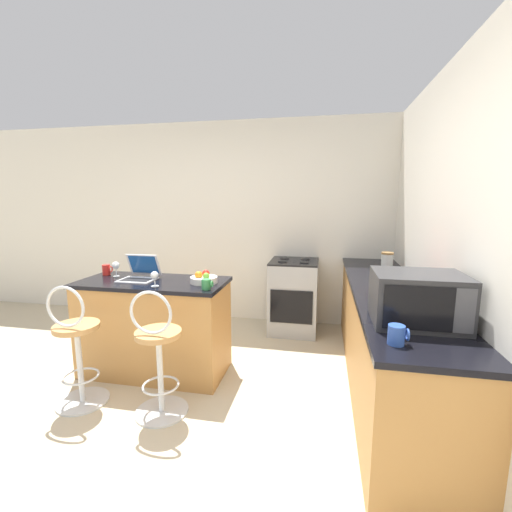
{
  "coord_description": "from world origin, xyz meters",
  "views": [
    {
      "loc": [
        1.13,
        -2.05,
        1.62
      ],
      "look_at": [
        0.39,
        1.67,
        0.98
      ],
      "focal_mm": 24.0,
      "sensor_mm": 36.0,
      "label": 1
    }
  ],
  "objects_px": {
    "storage_jar": "(387,260)",
    "fruit_bowl": "(204,279)",
    "wine_glass_short": "(116,266)",
    "mug_blue": "(397,335)",
    "microwave": "(418,299)",
    "mug_green": "(207,284)",
    "laptop": "(140,273)",
    "stove_range": "(294,296)",
    "wine_glass_tall": "(155,276)",
    "bar_stool_near": "(77,349)",
    "mug_red": "(107,270)",
    "bar_stool_far": "(158,357)",
    "toaster": "(394,282)"
  },
  "relations": [
    {
      "from": "storage_jar",
      "to": "fruit_bowl",
      "type": "height_order",
      "value": "storage_jar"
    },
    {
      "from": "storage_jar",
      "to": "wine_glass_short",
      "type": "relative_size",
      "value": 1.22
    },
    {
      "from": "fruit_bowl",
      "to": "mug_blue",
      "type": "bearing_deg",
      "value": -36.42
    },
    {
      "from": "microwave",
      "to": "mug_green",
      "type": "xyz_separation_m",
      "value": [
        -1.49,
        0.5,
        -0.11
      ]
    },
    {
      "from": "laptop",
      "to": "stove_range",
      "type": "xyz_separation_m",
      "value": [
        1.32,
        1.23,
        -0.5
      ]
    },
    {
      "from": "laptop",
      "to": "wine_glass_tall",
      "type": "relative_size",
      "value": 2.36
    },
    {
      "from": "laptop",
      "to": "wine_glass_short",
      "type": "bearing_deg",
      "value": 169.74
    },
    {
      "from": "bar_stool_near",
      "to": "mug_red",
      "type": "distance_m",
      "value": 0.9
    },
    {
      "from": "mug_green",
      "to": "mug_red",
      "type": "xyz_separation_m",
      "value": [
        -1.14,
        0.33,
        0.01
      ]
    },
    {
      "from": "bar_stool_near",
      "to": "stove_range",
      "type": "height_order",
      "value": "bar_stool_near"
    },
    {
      "from": "mug_green",
      "to": "fruit_bowl",
      "type": "distance_m",
      "value": 0.23
    },
    {
      "from": "fruit_bowl",
      "to": "wine_glass_tall",
      "type": "height_order",
      "value": "wine_glass_tall"
    },
    {
      "from": "microwave",
      "to": "wine_glass_tall",
      "type": "distance_m",
      "value": 2.02
    },
    {
      "from": "bar_stool_far",
      "to": "mug_blue",
      "type": "distance_m",
      "value": 1.68
    },
    {
      "from": "storage_jar",
      "to": "mug_red",
      "type": "relative_size",
      "value": 1.74
    },
    {
      "from": "stove_range",
      "to": "mug_red",
      "type": "xyz_separation_m",
      "value": [
        -1.74,
        -1.13,
        0.49
      ]
    },
    {
      "from": "mug_green",
      "to": "fruit_bowl",
      "type": "relative_size",
      "value": 0.39
    },
    {
      "from": "mug_red",
      "to": "wine_glass_short",
      "type": "relative_size",
      "value": 0.7
    },
    {
      "from": "bar_stool_far",
      "to": "laptop",
      "type": "bearing_deg",
      "value": 127.08
    },
    {
      "from": "microwave",
      "to": "toaster",
      "type": "distance_m",
      "value": 0.63
    },
    {
      "from": "stove_range",
      "to": "fruit_bowl",
      "type": "xyz_separation_m",
      "value": [
        -0.69,
        -1.26,
        0.48
      ]
    },
    {
      "from": "bar_stool_far",
      "to": "wine_glass_short",
      "type": "bearing_deg",
      "value": 137.87
    },
    {
      "from": "fruit_bowl",
      "to": "mug_red",
      "type": "height_order",
      "value": "fruit_bowl"
    },
    {
      "from": "microwave",
      "to": "storage_jar",
      "type": "distance_m",
      "value": 1.68
    },
    {
      "from": "stove_range",
      "to": "storage_jar",
      "type": "xyz_separation_m",
      "value": [
        1.01,
        -0.28,
        0.53
      ]
    },
    {
      "from": "microwave",
      "to": "mug_blue",
      "type": "height_order",
      "value": "microwave"
    },
    {
      "from": "toaster",
      "to": "wine_glass_tall",
      "type": "xyz_separation_m",
      "value": [
        -1.94,
        -0.13,
        -0.01
      ]
    },
    {
      "from": "storage_jar",
      "to": "wine_glass_short",
      "type": "xyz_separation_m",
      "value": [
        -2.61,
        -0.9,
        0.01
      ]
    },
    {
      "from": "stove_range",
      "to": "mug_red",
      "type": "bearing_deg",
      "value": -146.93
    },
    {
      "from": "fruit_bowl",
      "to": "toaster",
      "type": "bearing_deg",
      "value": -2.6
    },
    {
      "from": "toaster",
      "to": "mug_blue",
      "type": "relative_size",
      "value": 2.62
    },
    {
      "from": "stove_range",
      "to": "microwave",
      "type": "bearing_deg",
      "value": -65.43
    },
    {
      "from": "storage_jar",
      "to": "mug_red",
      "type": "bearing_deg",
      "value": -162.8
    },
    {
      "from": "mug_green",
      "to": "wine_glass_tall",
      "type": "height_order",
      "value": "wine_glass_tall"
    },
    {
      "from": "microwave",
      "to": "mug_green",
      "type": "bearing_deg",
      "value": 161.59
    },
    {
      "from": "mug_green",
      "to": "mug_blue",
      "type": "relative_size",
      "value": 0.91
    },
    {
      "from": "bar_stool_near",
      "to": "storage_jar",
      "type": "xyz_separation_m",
      "value": [
        2.53,
        1.59,
        0.51
      ]
    },
    {
      "from": "laptop",
      "to": "storage_jar",
      "type": "height_order",
      "value": "laptop"
    },
    {
      "from": "laptop",
      "to": "microwave",
      "type": "height_order",
      "value": "microwave"
    },
    {
      "from": "microwave",
      "to": "fruit_bowl",
      "type": "distance_m",
      "value": 1.74
    },
    {
      "from": "bar_stool_near",
      "to": "microwave",
      "type": "bearing_deg",
      "value": -2.05
    },
    {
      "from": "mug_green",
      "to": "bar_stool_far",
      "type": "bearing_deg",
      "value": -120.83
    },
    {
      "from": "mug_red",
      "to": "bar_stool_near",
      "type": "bearing_deg",
      "value": -73.98
    },
    {
      "from": "mug_green",
      "to": "wine_glass_short",
      "type": "bearing_deg",
      "value": 164.45
    },
    {
      "from": "bar_stool_far",
      "to": "fruit_bowl",
      "type": "distance_m",
      "value": 0.78
    },
    {
      "from": "toaster",
      "to": "mug_red",
      "type": "bearing_deg",
      "value": 175.71
    },
    {
      "from": "mug_red",
      "to": "fruit_bowl",
      "type": "bearing_deg",
      "value": -6.82
    },
    {
      "from": "laptop",
      "to": "fruit_bowl",
      "type": "relative_size",
      "value": 1.29
    },
    {
      "from": "bar_stool_near",
      "to": "storage_jar",
      "type": "relative_size",
      "value": 5.6
    },
    {
      "from": "mug_green",
      "to": "wine_glass_tall",
      "type": "xyz_separation_m",
      "value": [
        -0.46,
        0.01,
        0.05
      ]
    }
  ]
}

